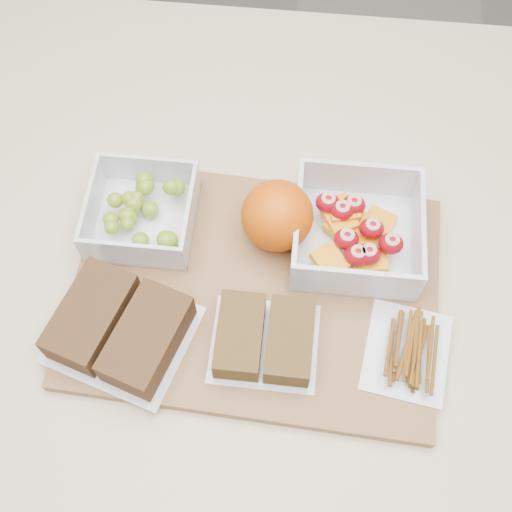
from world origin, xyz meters
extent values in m
plane|color=gray|center=(0.00, 0.00, 0.00)|extent=(4.00, 4.00, 0.00)
cube|color=beige|center=(0.00, 0.00, 0.45)|extent=(1.20, 0.90, 0.90)
cube|color=olive|center=(0.00, -0.02, 0.91)|extent=(0.43, 0.32, 0.02)
cube|color=silver|center=(-0.14, 0.05, 0.92)|extent=(0.12, 0.12, 0.00)
cube|color=silver|center=(-0.14, 0.11, 0.94)|extent=(0.12, 0.00, 0.05)
cube|color=silver|center=(-0.14, -0.01, 0.94)|extent=(0.12, 0.00, 0.05)
cube|color=silver|center=(-0.08, 0.05, 0.94)|extent=(0.00, 0.11, 0.05)
cube|color=silver|center=(-0.20, 0.05, 0.94)|extent=(0.00, 0.11, 0.05)
sphere|color=olive|center=(-0.15, 0.05, 0.94)|extent=(0.02, 0.02, 0.02)
sphere|color=olive|center=(-0.17, 0.04, 0.94)|extent=(0.02, 0.02, 0.02)
sphere|color=olive|center=(-0.14, 0.08, 0.95)|extent=(0.02, 0.02, 0.02)
sphere|color=olive|center=(-0.13, 0.06, 0.93)|extent=(0.02, 0.02, 0.02)
sphere|color=olive|center=(-0.17, 0.06, 0.95)|extent=(0.02, 0.02, 0.02)
sphere|color=olive|center=(-0.15, 0.04, 0.94)|extent=(0.02, 0.02, 0.02)
sphere|color=olive|center=(-0.16, 0.07, 0.95)|extent=(0.02, 0.02, 0.02)
sphere|color=olive|center=(-0.10, 0.01, 0.95)|extent=(0.02, 0.02, 0.02)
sphere|color=olive|center=(-0.10, 0.09, 0.94)|extent=(0.02, 0.02, 0.02)
sphere|color=olive|center=(-0.14, 0.09, 0.95)|extent=(0.02, 0.02, 0.02)
sphere|color=olive|center=(-0.17, 0.03, 0.94)|extent=(0.02, 0.02, 0.02)
sphere|color=olive|center=(-0.11, 0.09, 0.95)|extent=(0.02, 0.02, 0.02)
sphere|color=olive|center=(-0.13, 0.01, 0.94)|extent=(0.02, 0.02, 0.02)
sphere|color=olive|center=(-0.14, 0.08, 0.94)|extent=(0.02, 0.02, 0.02)
sphere|color=olive|center=(-0.15, 0.06, 0.94)|extent=(0.02, 0.02, 0.02)
sphere|color=olive|center=(-0.14, 0.09, 0.95)|extent=(0.02, 0.02, 0.02)
sphere|color=olive|center=(-0.10, 0.01, 0.95)|extent=(0.02, 0.02, 0.02)
sphere|color=olive|center=(-0.10, 0.01, 0.93)|extent=(0.02, 0.02, 0.02)
sphere|color=olive|center=(-0.15, 0.07, 0.94)|extent=(0.02, 0.02, 0.02)
sphere|color=olive|center=(-0.15, 0.03, 0.94)|extent=(0.02, 0.02, 0.02)
cube|color=silver|center=(0.12, 0.05, 0.92)|extent=(0.15, 0.15, 0.01)
cube|color=silver|center=(0.12, 0.12, 0.95)|extent=(0.15, 0.01, 0.06)
cube|color=silver|center=(0.12, -0.02, 0.95)|extent=(0.15, 0.01, 0.06)
cube|color=silver|center=(0.19, 0.05, 0.95)|extent=(0.01, 0.13, 0.06)
cube|color=silver|center=(0.05, 0.05, 0.95)|extent=(0.01, 0.13, 0.06)
cube|color=orange|center=(0.12, 0.03, 0.93)|extent=(0.04, 0.05, 0.01)
cube|color=orange|center=(0.10, 0.08, 0.94)|extent=(0.05, 0.06, 0.01)
cube|color=orange|center=(0.13, 0.06, 0.93)|extent=(0.05, 0.06, 0.01)
cube|color=orange|center=(0.14, 0.07, 0.93)|extent=(0.05, 0.05, 0.01)
cube|color=orange|center=(0.10, 0.07, 0.94)|extent=(0.05, 0.05, 0.01)
cube|color=orange|center=(0.10, 0.07, 0.95)|extent=(0.04, 0.04, 0.01)
cube|color=orange|center=(0.09, 0.01, 0.94)|extent=(0.05, 0.05, 0.01)
cube|color=orange|center=(0.13, 0.02, 0.94)|extent=(0.04, 0.04, 0.01)
cube|color=orange|center=(0.10, 0.06, 0.93)|extent=(0.05, 0.05, 0.01)
ellipsoid|color=maroon|center=(0.13, 0.05, 0.95)|extent=(0.03, 0.03, 0.02)
ellipsoid|color=maroon|center=(0.13, 0.02, 0.95)|extent=(0.03, 0.03, 0.02)
ellipsoid|color=maroon|center=(0.08, 0.08, 0.95)|extent=(0.03, 0.03, 0.02)
ellipsoid|color=maroon|center=(0.15, 0.03, 0.95)|extent=(0.03, 0.03, 0.02)
ellipsoid|color=maroon|center=(0.10, 0.07, 0.95)|extent=(0.03, 0.03, 0.02)
ellipsoid|color=maroon|center=(0.12, 0.01, 0.95)|extent=(0.03, 0.03, 0.02)
ellipsoid|color=maroon|center=(0.10, 0.03, 0.95)|extent=(0.03, 0.03, 0.02)
ellipsoid|color=maroon|center=(0.11, 0.08, 0.95)|extent=(0.03, 0.03, 0.02)
sphere|color=#D75105|center=(0.02, 0.05, 0.96)|extent=(0.08, 0.08, 0.08)
cube|color=silver|center=(-0.14, -0.09, 0.92)|extent=(0.18, 0.17, 0.00)
cube|color=#4E311B|center=(-0.17, -0.08, 0.94)|extent=(0.09, 0.13, 0.04)
cube|color=#4E311B|center=(-0.10, -0.10, 0.94)|extent=(0.09, 0.13, 0.04)
cube|color=silver|center=(0.02, -0.09, 0.92)|extent=(0.12, 0.11, 0.00)
cube|color=brown|center=(-0.01, -0.09, 0.94)|extent=(0.05, 0.09, 0.03)
cube|color=brown|center=(0.05, -0.09, 0.94)|extent=(0.05, 0.09, 0.03)
cube|color=silver|center=(0.18, -0.08, 0.92)|extent=(0.11, 0.12, 0.00)
camera|label=1|loc=(0.04, -0.33, 1.59)|focal=45.00mm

